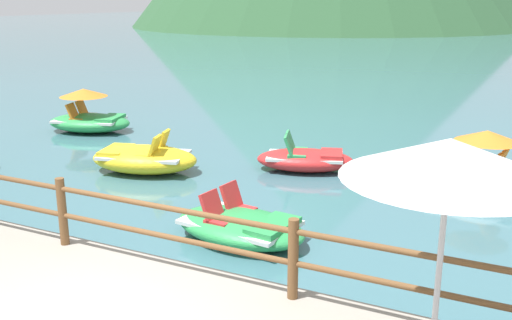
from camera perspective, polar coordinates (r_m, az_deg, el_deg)
ground_plane at (r=44.35m, az=21.38°, el=9.65°), size 200.00×200.00×0.00m
dock_railing at (r=7.36m, az=-8.73°, el=-6.31°), size 23.92×0.12×0.95m
beach_umbrella at (r=4.79m, az=18.19°, el=-0.24°), size 1.70×1.70×2.24m
pedal_boat_0 at (r=17.36m, az=-15.89°, el=4.01°), size 2.64×1.97×1.22m
pedal_boat_1 at (r=9.25m, az=-1.49°, el=-6.40°), size 2.35×1.58×0.80m
pedal_boat_2 at (r=13.02m, az=-10.80°, el=0.15°), size 2.60×1.90×0.90m
pedal_boat_4 at (r=12.97m, az=4.80°, el=0.08°), size 2.36×1.72×0.83m
pedal_boat_7 at (r=12.20m, az=20.74°, el=-1.03°), size 2.35×1.65×1.25m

